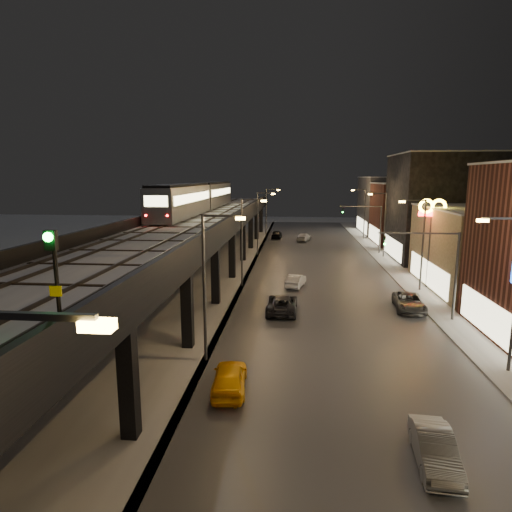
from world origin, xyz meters
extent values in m
cube|color=#46474D|center=(7.50, 35.00, 0.03)|extent=(17.00, 120.00, 0.06)
cube|color=#9FA1A8|center=(17.50, 35.00, 0.07)|extent=(4.00, 120.00, 0.14)
cube|color=#9FA1A8|center=(-6.00, 35.00, 0.03)|extent=(11.00, 120.00, 0.06)
cube|color=black|center=(-6.00, 32.00, 5.80)|extent=(9.00, 100.00, 1.00)
cube|color=black|center=(-2.30, 5.00, 2.65)|extent=(0.70, 0.70, 5.30)
cube|color=black|center=(-6.00, 5.00, 5.15)|extent=(8.00, 0.60, 0.50)
cube|color=black|center=(-9.70, 15.00, 2.65)|extent=(0.70, 0.70, 5.30)
cube|color=black|center=(-2.30, 15.00, 2.65)|extent=(0.70, 0.70, 5.30)
cube|color=black|center=(-6.00, 15.00, 5.15)|extent=(8.00, 0.60, 0.50)
cube|color=black|center=(-9.70, 25.00, 2.65)|extent=(0.70, 0.70, 5.30)
cube|color=black|center=(-2.30, 25.00, 2.65)|extent=(0.70, 0.70, 5.30)
cube|color=black|center=(-6.00, 25.00, 5.15)|extent=(8.00, 0.60, 0.50)
cube|color=black|center=(-9.70, 35.00, 2.65)|extent=(0.70, 0.70, 5.30)
cube|color=black|center=(-2.30, 35.00, 2.65)|extent=(0.70, 0.70, 5.30)
cube|color=black|center=(-6.00, 35.00, 5.15)|extent=(8.00, 0.60, 0.50)
cube|color=black|center=(-9.70, 45.00, 2.65)|extent=(0.70, 0.70, 5.30)
cube|color=black|center=(-2.30, 45.00, 2.65)|extent=(0.70, 0.70, 5.30)
cube|color=black|center=(-6.00, 45.00, 5.15)|extent=(8.00, 0.60, 0.50)
cube|color=black|center=(-9.70, 55.00, 2.65)|extent=(0.70, 0.70, 5.30)
cube|color=black|center=(-2.30, 55.00, 2.65)|extent=(0.70, 0.70, 5.30)
cube|color=black|center=(-6.00, 55.00, 5.15)|extent=(8.00, 0.60, 0.50)
cube|color=black|center=(-9.70, 65.00, 2.65)|extent=(0.70, 0.70, 5.30)
cube|color=black|center=(-2.30, 65.00, 2.65)|extent=(0.70, 0.70, 5.30)
cube|color=black|center=(-6.00, 65.00, 5.15)|extent=(8.00, 0.60, 0.50)
cube|color=black|center=(-9.70, 75.00, 2.65)|extent=(0.70, 0.70, 5.30)
cube|color=black|center=(-2.30, 75.00, 2.65)|extent=(0.70, 0.70, 5.30)
cube|color=black|center=(-6.00, 75.00, 5.15)|extent=(8.00, 0.60, 0.50)
cube|color=#B2B7C1|center=(-6.00, 32.00, 6.38)|extent=(8.40, 100.00, 0.16)
cube|color=#332D28|center=(-9.22, 32.00, 6.54)|extent=(0.08, 98.00, 0.16)
cube|color=#332D28|center=(-7.78, 32.00, 6.54)|extent=(0.08, 98.00, 0.16)
cube|color=#332D28|center=(-4.72, 32.00, 6.54)|extent=(0.08, 98.00, 0.16)
cube|color=#332D28|center=(-3.28, 32.00, 6.54)|extent=(0.08, 98.00, 0.16)
cube|color=black|center=(-6.00, 18.00, 6.49)|extent=(7.80, 0.24, 0.06)
cube|color=black|center=(-6.00, 34.00, 6.49)|extent=(7.80, 0.24, 0.06)
cube|color=black|center=(-6.00, 50.00, 6.49)|extent=(7.80, 0.24, 0.06)
cube|color=black|center=(-6.00, 66.00, 6.49)|extent=(7.80, 0.24, 0.06)
cube|color=black|center=(-1.65, 32.00, 6.85)|extent=(0.30, 100.00, 1.10)
cube|color=black|center=(-10.35, 32.00, 6.85)|extent=(0.30, 100.00, 1.10)
cube|color=beige|center=(17.95, 18.00, 1.60)|extent=(0.10, 9.60, 2.40)
cube|color=#87775C|center=(24.00, 32.00, 4.00)|extent=(12.00, 15.00, 8.00)
cube|color=beige|center=(17.95, 32.00, 1.60)|extent=(0.10, 12.00, 2.40)
cube|color=#B2B7C1|center=(24.00, 32.00, 8.08)|extent=(12.20, 15.20, 0.16)
cube|color=black|center=(24.00, 48.00, 7.00)|extent=(12.00, 13.00, 14.00)
cube|color=beige|center=(17.95, 48.00, 1.60)|extent=(0.10, 10.40, 2.40)
cube|color=#B2B7C1|center=(24.00, 48.00, 14.08)|extent=(12.20, 13.20, 0.16)
cube|color=#552A23|center=(24.00, 62.00, 5.00)|extent=(12.00, 12.00, 10.00)
cube|color=beige|center=(17.95, 62.00, 1.60)|extent=(0.10, 9.60, 2.40)
cube|color=#B2B7C1|center=(24.00, 62.00, 10.08)|extent=(12.20, 12.20, 0.16)
cube|color=#3E3E42|center=(24.00, 76.00, 5.50)|extent=(12.00, 16.00, 11.00)
cube|color=beige|center=(17.95, 76.00, 1.60)|extent=(0.10, 12.80, 2.40)
cube|color=#B2B7C1|center=(24.00, 76.00, 11.08)|extent=(12.20, 16.20, 0.16)
cube|color=#38383A|center=(0.40, -5.00, 8.90)|extent=(2.20, 0.12, 0.12)
cube|color=#FFBE49|center=(1.50, -5.00, 8.78)|extent=(0.55, 0.28, 0.18)
cylinder|color=#38383A|center=(-0.70, 13.00, 4.50)|extent=(0.18, 0.18, 9.00)
cube|color=#38383A|center=(0.40, 13.00, 8.90)|extent=(2.20, 0.12, 0.12)
cube|color=#FFBE49|center=(1.50, 13.00, 8.78)|extent=(0.55, 0.28, 0.18)
cube|color=#38383A|center=(15.90, 13.00, 8.90)|extent=(2.20, 0.12, 0.12)
cube|color=#FFBE49|center=(14.80, 13.00, 8.78)|extent=(0.55, 0.28, 0.18)
cylinder|color=#38383A|center=(-0.70, 31.00, 4.50)|extent=(0.18, 0.18, 9.00)
cube|color=#38383A|center=(0.40, 31.00, 8.90)|extent=(2.20, 0.12, 0.12)
cube|color=#FFBE49|center=(1.50, 31.00, 8.78)|extent=(0.55, 0.28, 0.18)
cylinder|color=#38383A|center=(17.00, 31.00, 4.50)|extent=(0.18, 0.18, 9.00)
cube|color=#38383A|center=(15.90, 31.00, 8.90)|extent=(2.20, 0.12, 0.12)
cube|color=#FFBE49|center=(14.80, 31.00, 8.78)|extent=(0.55, 0.28, 0.18)
cylinder|color=#38383A|center=(-0.70, 49.00, 4.50)|extent=(0.18, 0.18, 9.00)
cube|color=#38383A|center=(0.40, 49.00, 8.90)|extent=(2.20, 0.12, 0.12)
cube|color=#FFBE49|center=(1.50, 49.00, 8.78)|extent=(0.55, 0.28, 0.18)
cylinder|color=#38383A|center=(17.00, 49.00, 4.50)|extent=(0.18, 0.18, 9.00)
cube|color=#38383A|center=(15.90, 49.00, 8.90)|extent=(2.20, 0.12, 0.12)
cube|color=#FFBE49|center=(14.80, 49.00, 8.78)|extent=(0.55, 0.28, 0.18)
cylinder|color=#38383A|center=(-0.70, 67.00, 4.50)|extent=(0.18, 0.18, 9.00)
cube|color=#38383A|center=(0.40, 67.00, 8.90)|extent=(2.20, 0.12, 0.12)
cube|color=#FFBE49|center=(1.50, 67.00, 8.78)|extent=(0.55, 0.28, 0.18)
cylinder|color=#38383A|center=(17.00, 67.00, 4.50)|extent=(0.18, 0.18, 9.00)
cube|color=#38383A|center=(15.90, 67.00, 8.90)|extent=(2.20, 0.12, 0.12)
cube|color=#FFBE49|center=(14.80, 67.00, 8.78)|extent=(0.55, 0.28, 0.18)
cylinder|color=#38383A|center=(17.00, 22.00, 3.50)|extent=(0.20, 0.20, 7.00)
cube|color=#38383A|center=(14.00, 22.00, 6.90)|extent=(6.00, 0.12, 0.12)
imported|color=black|center=(11.50, 22.00, 6.40)|extent=(0.20, 0.16, 1.00)
sphere|color=#0CFF26|center=(11.50, 21.85, 6.15)|extent=(0.18, 0.18, 0.18)
cylinder|color=#38383A|center=(17.00, 52.00, 3.50)|extent=(0.20, 0.20, 7.00)
cube|color=#38383A|center=(14.00, 52.00, 6.90)|extent=(6.00, 0.12, 0.12)
imported|color=black|center=(11.50, 52.00, 6.40)|extent=(0.20, 0.16, 1.00)
sphere|color=#0CFF26|center=(11.50, 51.85, 6.15)|extent=(0.18, 0.18, 0.18)
cube|color=gray|center=(-8.50, 37.36, 8.34)|extent=(3.02, 18.23, 3.44)
cube|color=black|center=(-8.50, 37.36, 10.19)|extent=(2.71, 17.71, 0.26)
cube|color=#FBECA4|center=(-10.02, 37.36, 8.81)|extent=(0.05, 16.67, 0.94)
cube|color=#FBECA4|center=(-6.98, 37.36, 8.81)|extent=(0.05, 16.67, 0.94)
cube|color=gray|center=(-8.50, 56.17, 8.34)|extent=(3.02, 18.23, 3.44)
cube|color=black|center=(-8.50, 56.17, 10.19)|extent=(2.71, 17.71, 0.26)
cube|color=#FBECA4|center=(-10.02, 56.17, 8.81)|extent=(0.05, 16.67, 0.94)
cube|color=#FBECA4|center=(-6.98, 56.17, 8.81)|extent=(0.05, 16.67, 0.94)
cube|color=#FBECA4|center=(-8.50, 28.24, 8.86)|extent=(2.29, 0.05, 1.04)
sphere|color=#FF0C0C|center=(-9.54, 28.22, 7.51)|extent=(0.21, 0.21, 0.21)
sphere|color=#FF0C0C|center=(-7.46, 28.22, 7.51)|extent=(0.21, 0.21, 0.21)
cylinder|color=black|center=(-2.10, -0.01, 8.13)|extent=(0.12, 0.12, 3.03)
cube|color=black|center=(-2.10, -0.13, 9.39)|extent=(0.32, 0.18, 0.55)
sphere|color=#0CFF26|center=(-2.10, -0.25, 9.50)|extent=(0.26, 0.26, 0.26)
cube|color=#D5D000|center=(-2.10, -0.11, 7.93)|extent=(0.35, 0.04, 0.30)
imported|color=#FDB20B|center=(1.34, 9.34, 0.73)|extent=(2.05, 4.42, 1.46)
imported|color=silver|center=(4.78, 31.33, 0.65)|extent=(2.21, 4.16, 1.30)
imported|color=black|center=(3.66, 22.86, 0.73)|extent=(2.51, 5.28, 1.46)
imported|color=silver|center=(6.17, 63.45, 0.69)|extent=(2.95, 5.06, 1.38)
imported|color=black|center=(1.31, 66.07, 0.73)|extent=(1.92, 4.36, 1.46)
imported|color=slate|center=(10.18, 4.27, 0.66)|extent=(1.71, 4.09, 1.32)
imported|color=#515257|center=(14.30, 24.43, 0.69)|extent=(2.72, 5.16, 1.38)
cylinder|color=#38383A|center=(18.00, 32.13, 3.64)|extent=(0.24, 0.24, 7.27)
cube|color=#FF0C0C|center=(18.00, 32.13, 7.55)|extent=(2.55, 0.25, 0.45)
torus|color=yellow|center=(17.41, 32.13, 8.27)|extent=(1.49, 0.39, 1.47)
torus|color=yellow|center=(18.59, 32.13, 8.27)|extent=(1.49, 0.39, 1.47)
camera|label=1|loc=(4.62, -11.25, 11.11)|focal=30.00mm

